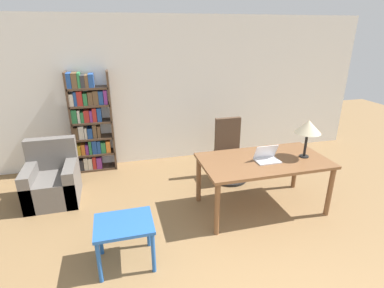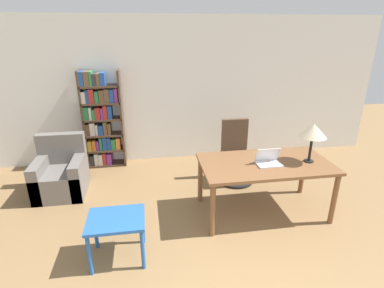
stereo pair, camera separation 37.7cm
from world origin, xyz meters
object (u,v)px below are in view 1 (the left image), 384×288
table_lamp (308,127)px  bookshelf (90,123)px  laptop (267,157)px  office_chair (229,154)px  desk (263,165)px  side_table_blue (124,229)px  armchair (53,182)px

table_lamp → bookshelf: (-2.96, 2.03, -0.31)m
laptop → office_chair: bearing=96.0°
laptop → desk: bearing=104.7°
laptop → office_chair: (-0.11, 1.05, -0.36)m
laptop → office_chair: size_ratio=0.31×
desk → bookshelf: 3.09m
laptop → side_table_blue: laptop is taller
side_table_blue → bookshelf: 2.68m
office_chair → bookshelf: 2.51m
office_chair → side_table_blue: (-1.85, -1.63, -0.01)m
desk → laptop: bearing=-75.3°
table_lamp → armchair: table_lamp is taller
laptop → table_lamp: 0.69m
table_lamp → laptop: bearing=179.0°
table_lamp → side_table_blue: table_lamp is taller
desk → bookshelf: bookshelf is taller
bookshelf → table_lamp: bearing=-34.5°
desk → table_lamp: (0.59, -0.06, 0.52)m
table_lamp → bookshelf: size_ratio=0.30×
office_chair → side_table_blue: size_ratio=1.71×
office_chair → armchair: bearing=179.5°
desk → side_table_blue: 2.06m
table_lamp → desk: bearing=174.2°
desk → laptop: (0.01, -0.05, 0.14)m
table_lamp → office_chair: size_ratio=0.51×
bookshelf → side_table_blue: bearing=-80.8°
table_lamp → armchair: bearing=162.9°
desk → office_chair: bearing=95.6°
laptop → table_lamp: table_lamp is taller
bookshelf → office_chair: bearing=-23.2°
side_table_blue → office_chair: bearing=41.4°
desk → side_table_blue: size_ratio=2.83×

